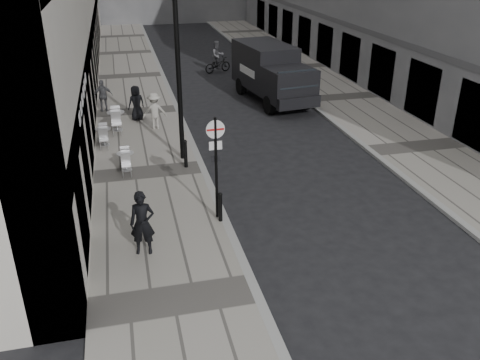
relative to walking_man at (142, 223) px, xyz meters
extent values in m
cube|color=gray|center=(0.52, 13.06, -0.97)|extent=(4.00, 60.00, 0.12)
cube|color=gray|center=(11.52, 13.06, -0.97)|extent=(4.00, 60.00, 0.12)
imported|color=black|center=(0.00, 0.00, 0.00)|extent=(0.73, 0.54, 1.83)
cylinder|color=black|center=(2.32, 1.49, 0.70)|extent=(0.08, 0.08, 3.23)
cylinder|color=white|center=(2.32, 1.49, 1.95)|extent=(0.55, 0.05, 0.55)
cube|color=#B21414|center=(2.32, 1.47, 1.95)|extent=(0.51, 0.04, 0.06)
cube|color=white|center=(2.32, 1.52, 1.44)|extent=(0.39, 0.04, 0.26)
cylinder|color=black|center=(1.92, 6.44, 2.46)|extent=(0.18, 0.18, 6.75)
cylinder|color=black|center=(2.37, 1.21, -0.46)|extent=(0.12, 0.12, 0.90)
cylinder|color=black|center=(1.92, 5.53, -0.41)|extent=(0.14, 0.14, 1.01)
cylinder|color=black|center=(6.95, 11.42, -0.58)|extent=(0.44, 0.95, 0.91)
cylinder|color=black|center=(8.94, 11.69, -0.58)|extent=(0.44, 0.95, 0.91)
cylinder|color=black|center=(6.43, 15.27, -0.58)|extent=(0.44, 0.95, 0.91)
cylinder|color=black|center=(8.42, 15.54, -0.58)|extent=(0.44, 0.95, 0.91)
cube|color=black|center=(7.55, 14.50, 0.74)|extent=(2.82, 4.38, 2.28)
cube|color=black|center=(7.96, 11.44, 0.39)|extent=(2.54, 2.34, 1.60)
cube|color=#1E2328|center=(8.08, 10.59, 0.85)|extent=(2.03, 0.66, 0.84)
imported|color=black|center=(6.17, 20.78, -0.54)|extent=(2.00, 1.30, 0.99)
imported|color=#4E4E52|center=(6.17, 20.78, 0.07)|extent=(1.11, 0.99, 1.87)
imported|color=#545559|center=(-1.08, 13.41, -0.12)|extent=(0.98, 0.51, 1.59)
imported|color=#B1ACA3|center=(1.18, 10.18, -0.09)|extent=(1.07, 0.63, 1.65)
imported|color=black|center=(0.45, 11.67, -0.09)|extent=(0.94, 0.77, 1.64)
cylinder|color=silver|center=(-0.28, 5.76, -0.90)|extent=(0.39, 0.39, 0.03)
cylinder|color=silver|center=(-0.28, 5.76, -0.57)|extent=(0.05, 0.05, 0.66)
cylinder|color=silver|center=(-0.28, 5.76, -0.24)|extent=(0.63, 0.63, 0.03)
cylinder|color=silver|center=(-0.53, 10.36, -0.90)|extent=(0.49, 0.49, 0.03)
cylinder|color=silver|center=(-0.53, 10.36, -0.49)|extent=(0.07, 0.07, 0.82)
cylinder|color=silver|center=(-0.53, 10.36, -0.08)|extent=(0.78, 0.78, 0.03)
cylinder|color=#BBBBBD|center=(-1.08, 8.60, -0.90)|extent=(0.41, 0.41, 0.03)
cylinder|color=#BBBBBD|center=(-1.08, 8.60, -0.56)|extent=(0.06, 0.06, 0.69)
cylinder|color=#BBBBBD|center=(-1.08, 8.60, -0.21)|extent=(0.66, 0.66, 0.03)
camera|label=1|loc=(-0.21, -12.06, 6.83)|focal=38.00mm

